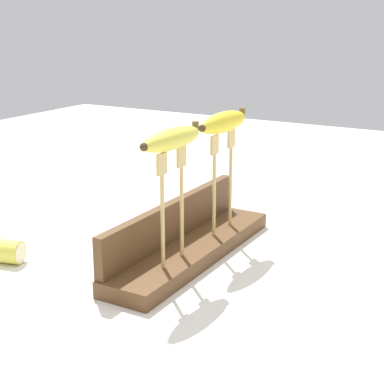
# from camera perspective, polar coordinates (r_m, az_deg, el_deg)

# --- Properties ---
(ground_plane) EXTENTS (3.00, 3.00, 0.00)m
(ground_plane) POSITION_cam_1_polar(r_m,az_deg,el_deg) (1.16, 0.00, -6.16)
(ground_plane) COLOR white
(wooden_board) EXTENTS (0.46, 0.10, 0.03)m
(wooden_board) POSITION_cam_1_polar(r_m,az_deg,el_deg) (1.15, 0.00, -5.48)
(wooden_board) COLOR brown
(wooden_board) RESTS_ON ground
(board_backstop) EXTENTS (0.45, 0.02, 0.08)m
(board_backstop) POSITION_cam_1_polar(r_m,az_deg,el_deg) (1.16, -1.84, -2.67)
(board_backstop) COLOR brown
(board_backstop) RESTS_ON wooden_board
(fork_stand_left) EXTENTS (0.09, 0.01, 0.20)m
(fork_stand_left) POSITION_cam_1_polar(r_m,az_deg,el_deg) (1.03, -1.87, -0.41)
(fork_stand_left) COLOR tan
(fork_stand_left) RESTS_ON wooden_board
(fork_stand_right) EXTENTS (0.10, 0.01, 0.20)m
(fork_stand_right) POSITION_cam_1_polar(r_m,az_deg,el_deg) (1.18, 2.89, 1.80)
(fork_stand_right) COLOR tan
(fork_stand_right) RESTS_ON wooden_board
(banana_raised_left) EXTENTS (0.17, 0.05, 0.04)m
(banana_raised_left) POSITION_cam_1_polar(r_m,az_deg,el_deg) (1.00, -1.93, 5.02)
(banana_raised_left) COLOR #DBD147
(banana_raised_left) RESTS_ON fork_stand_left
(banana_raised_right) EXTENTS (0.16, 0.05, 0.04)m
(banana_raised_right) POSITION_cam_1_polar(r_m,az_deg,el_deg) (1.16, 2.96, 6.56)
(banana_raised_right) COLOR yellow
(banana_raised_right) RESTS_ON fork_stand_right
(banana_chunk_near) EXTENTS (0.06, 0.07, 0.04)m
(banana_chunk_near) POSITION_cam_1_polar(r_m,az_deg,el_deg) (1.18, -16.87, -5.35)
(banana_chunk_near) COLOR #DBD147
(banana_chunk_near) RESTS_ON ground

